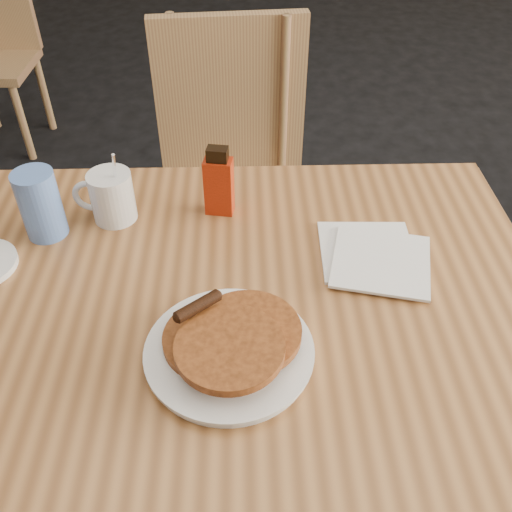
{
  "coord_description": "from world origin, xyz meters",
  "views": [
    {
      "loc": [
        0.09,
        -0.66,
        1.46
      ],
      "look_at": [
        0.05,
        0.03,
        0.85
      ],
      "focal_mm": 40.0,
      "sensor_mm": 36.0,
      "label": 1
    }
  ],
  "objects": [
    {
      "name": "pancake_plate",
      "position": [
        0.02,
        -0.1,
        0.77
      ],
      "size": [
        0.27,
        0.27,
        0.08
      ],
      "rotation": [
        0.0,
        0.0,
        0.32
      ],
      "color": "white",
      "rests_on": "main_table"
    },
    {
      "name": "napkin_stack",
      "position": [
        0.26,
        0.15,
        0.76
      ],
      "size": [
        0.22,
        0.23,
        0.01
      ],
      "rotation": [
        0.0,
        0.0,
        0.06
      ],
      "color": "white",
      "rests_on": "main_table"
    },
    {
      "name": "syrup_bottle",
      "position": [
        -0.04,
        0.28,
        0.82
      ],
      "size": [
        0.06,
        0.04,
        0.15
      ],
      "rotation": [
        0.0,
        0.0,
        -0.08
      ],
      "color": "maroon",
      "rests_on": "main_table"
    },
    {
      "name": "blue_tumbler",
      "position": [
        -0.37,
        0.19,
        0.82
      ],
      "size": [
        0.09,
        0.09,
        0.14
      ],
      "primitive_type": "cylinder",
      "rotation": [
        0.0,
        0.0,
        0.1
      ],
      "color": "#557CC9",
      "rests_on": "main_table"
    },
    {
      "name": "main_table",
      "position": [
        -0.05,
        0.04,
        0.71
      ],
      "size": [
        1.35,
        0.98,
        0.75
      ],
      "rotation": [
        0.0,
        0.0,
        0.09
      ],
      "color": "#A56C3A",
      "rests_on": "floor"
    },
    {
      "name": "coffee_mug",
      "position": [
        -0.25,
        0.25,
        0.8
      ],
      "size": [
        0.12,
        0.09,
        0.16
      ],
      "rotation": [
        0.0,
        0.0,
        0.04
      ],
      "color": "white",
      "rests_on": "main_table"
    },
    {
      "name": "chair_main_far",
      "position": [
        -0.08,
        0.76,
        0.57
      ],
      "size": [
        0.5,
        0.5,
        0.96
      ],
      "rotation": [
        0.0,
        0.0,
        0.17
      ],
      "color": "#9C7A49",
      "rests_on": "floor"
    },
    {
      "name": "floor",
      "position": [
        0.0,
        0.0,
        0.0
      ],
      "size": [
        10.0,
        10.0,
        0.0
      ],
      "primitive_type": "plane",
      "color": "black",
      "rests_on": "ground"
    }
  ]
}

